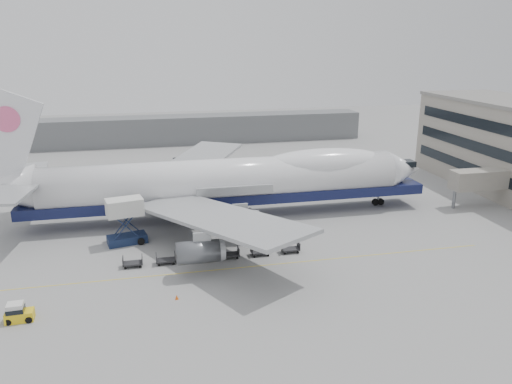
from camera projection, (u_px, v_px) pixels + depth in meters
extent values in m
plane|color=gray|center=(239.00, 247.00, 64.25)|extent=(260.00, 260.00, 0.00)
cube|color=gold|center=(249.00, 267.00, 58.64)|extent=(60.00, 0.15, 0.01)
cube|color=gray|center=(479.00, 179.00, 78.64)|extent=(9.00, 3.00, 3.00)
cylinder|color=slate|center=(454.00, 199.00, 78.69)|extent=(0.50, 0.50, 3.00)
cube|color=slate|center=(150.00, 131.00, 126.55)|extent=(110.00, 8.00, 7.00)
cylinder|color=white|center=(224.00, 180.00, 73.79)|extent=(52.00, 6.40, 6.40)
cube|color=#111740|center=(231.00, 196.00, 74.75)|extent=(60.00, 5.76, 1.50)
cone|color=white|center=(403.00, 170.00, 79.76)|extent=(6.00, 6.40, 6.40)
cone|color=white|center=(1.00, 189.00, 67.34)|extent=(9.00, 6.40, 6.40)
ellipsoid|color=white|center=(324.00, 163.00, 76.49)|extent=(20.67, 5.78, 4.56)
cube|color=white|center=(5.00, 138.00, 65.64)|extent=(10.52, 0.50, 13.56)
cylinder|color=#F45F93|center=(7.00, 119.00, 65.01)|extent=(3.40, 0.30, 3.40)
cube|color=#9EA0A3|center=(218.00, 217.00, 60.01)|extent=(20.35, 26.74, 2.26)
cube|color=#9EA0A3|center=(194.00, 163.00, 86.69)|extent=(20.35, 26.74, 2.26)
cylinder|color=#595B60|center=(176.00, 169.00, 91.12)|extent=(4.80, 2.60, 2.60)
cylinder|color=#595B60|center=(215.00, 180.00, 83.95)|extent=(4.80, 2.60, 2.60)
cylinder|color=#595B60|center=(236.00, 221.00, 65.27)|extent=(4.80, 2.60, 2.60)
cylinder|color=#595B60|center=(198.00, 252.00, 55.63)|extent=(4.80, 2.60, 2.60)
cylinder|color=slate|center=(378.00, 198.00, 80.23)|extent=(0.36, 0.36, 2.50)
cylinder|color=black|center=(378.00, 202.00, 80.44)|extent=(1.10, 0.45, 1.10)
cylinder|color=slate|center=(207.00, 217.00, 71.67)|extent=(0.36, 0.36, 2.50)
cylinder|color=black|center=(208.00, 221.00, 71.88)|extent=(1.10, 0.45, 1.10)
cylinder|color=slate|center=(203.00, 204.00, 77.28)|extent=(0.36, 0.36, 2.50)
cylinder|color=black|center=(203.00, 208.00, 77.48)|extent=(1.10, 0.45, 1.10)
cube|color=#172445|center=(127.00, 239.00, 65.38)|extent=(5.37, 3.39, 1.09)
cube|color=silver|center=(125.00, 207.00, 64.08)|extent=(5.02, 3.50, 2.19)
cube|color=#172445|center=(126.00, 226.00, 63.70)|extent=(3.50, 0.87, 3.93)
cube|color=#172445|center=(126.00, 220.00, 65.75)|extent=(3.50, 0.87, 3.93)
cube|color=slate|center=(125.00, 203.00, 65.57)|extent=(2.59, 1.67, 0.15)
cylinder|color=black|center=(113.00, 244.00, 64.11)|extent=(0.90, 0.35, 0.90)
cylinder|color=black|center=(113.00, 238.00, 65.97)|extent=(0.90, 0.35, 0.90)
cylinder|color=black|center=(141.00, 242.00, 64.85)|extent=(0.90, 0.35, 0.90)
cylinder|color=black|center=(141.00, 236.00, 66.71)|extent=(0.90, 0.35, 0.90)
cube|color=yellow|center=(20.00, 316.00, 47.26)|extent=(2.59, 1.47, 1.00)
cube|color=silver|center=(15.00, 308.00, 46.93)|extent=(1.50, 1.33, 0.91)
cube|color=black|center=(15.00, 310.00, 46.99)|extent=(1.60, 1.42, 0.45)
cylinder|color=black|center=(8.00, 322.00, 46.58)|extent=(0.63, 0.27, 0.63)
cylinder|color=black|center=(11.00, 316.00, 47.68)|extent=(0.63, 0.27, 0.63)
cylinder|color=black|center=(29.00, 320.00, 46.95)|extent=(0.63, 0.27, 0.63)
cylinder|color=black|center=(31.00, 313.00, 48.05)|extent=(0.63, 0.27, 0.63)
cone|color=#E0550B|center=(177.00, 297.00, 51.26)|extent=(0.33, 0.33, 0.51)
cube|color=#E0550B|center=(177.00, 299.00, 51.33)|extent=(0.34, 0.34, 0.03)
cube|color=#2D2D30|center=(133.00, 263.00, 58.57)|extent=(2.30, 1.35, 0.18)
cube|color=#2D2D30|center=(123.00, 261.00, 58.22)|extent=(0.08, 1.35, 0.90)
cube|color=#2D2D30|center=(142.00, 259.00, 58.67)|extent=(0.08, 1.35, 0.90)
cylinder|color=black|center=(125.00, 268.00, 57.96)|extent=(0.30, 0.12, 0.30)
cylinder|color=black|center=(126.00, 264.00, 58.99)|extent=(0.30, 0.12, 0.30)
cylinder|color=black|center=(140.00, 267.00, 58.31)|extent=(0.30, 0.12, 0.30)
cylinder|color=black|center=(140.00, 263.00, 59.34)|extent=(0.30, 0.12, 0.30)
cube|color=#2D2D30|center=(166.00, 260.00, 59.36)|extent=(2.30, 1.35, 0.18)
cube|color=#2D2D30|center=(156.00, 258.00, 59.01)|extent=(0.08, 1.35, 0.90)
cube|color=#2D2D30|center=(175.00, 256.00, 59.47)|extent=(0.08, 1.35, 0.90)
cylinder|color=black|center=(159.00, 265.00, 58.76)|extent=(0.30, 0.12, 0.30)
cylinder|color=black|center=(159.00, 261.00, 59.78)|extent=(0.30, 0.12, 0.30)
cylinder|color=black|center=(174.00, 264.00, 59.11)|extent=(0.30, 0.12, 0.30)
cylinder|color=black|center=(173.00, 260.00, 60.13)|extent=(0.30, 0.12, 0.30)
cube|color=#2D2D30|center=(198.00, 257.00, 60.15)|extent=(2.30, 1.35, 0.18)
cube|color=#2D2D30|center=(189.00, 255.00, 59.80)|extent=(0.08, 1.35, 0.90)
cube|color=#2D2D30|center=(207.00, 253.00, 60.26)|extent=(0.08, 1.35, 0.90)
cylinder|color=black|center=(192.00, 262.00, 59.55)|extent=(0.30, 0.12, 0.30)
cylinder|color=black|center=(191.00, 258.00, 60.57)|extent=(0.30, 0.12, 0.30)
cylinder|color=black|center=(206.00, 261.00, 59.90)|extent=(0.30, 0.12, 0.30)
cylinder|color=black|center=(205.00, 257.00, 60.92)|extent=(0.30, 0.12, 0.30)
cube|color=#2D2D30|center=(230.00, 254.00, 60.94)|extent=(2.30, 1.35, 0.18)
cube|color=#2D2D30|center=(221.00, 252.00, 60.60)|extent=(0.08, 1.35, 0.90)
cube|color=#2D2D30|center=(238.00, 251.00, 61.05)|extent=(0.08, 1.35, 0.90)
cylinder|color=black|center=(223.00, 259.00, 60.34)|extent=(0.30, 0.12, 0.30)
cylinder|color=black|center=(222.00, 256.00, 61.37)|extent=(0.30, 0.12, 0.30)
cylinder|color=black|center=(237.00, 258.00, 60.69)|extent=(0.30, 0.12, 0.30)
cylinder|color=black|center=(236.00, 254.00, 61.71)|extent=(0.30, 0.12, 0.30)
cube|color=#2D2D30|center=(260.00, 252.00, 61.73)|extent=(2.30, 1.35, 0.18)
cube|color=#2D2D30|center=(252.00, 250.00, 61.39)|extent=(0.08, 1.35, 0.90)
cube|color=#2D2D30|center=(269.00, 248.00, 61.84)|extent=(0.08, 1.35, 0.90)
cylinder|color=black|center=(254.00, 256.00, 61.13)|extent=(0.30, 0.12, 0.30)
cylinder|color=black|center=(253.00, 253.00, 62.16)|extent=(0.30, 0.12, 0.30)
cylinder|color=black|center=(268.00, 255.00, 61.48)|extent=(0.30, 0.12, 0.30)
cylinder|color=black|center=(266.00, 252.00, 62.51)|extent=(0.30, 0.12, 0.30)
cube|color=#2D2D30|center=(290.00, 249.00, 62.52)|extent=(2.30, 1.35, 0.18)
cube|color=#2D2D30|center=(282.00, 247.00, 62.18)|extent=(0.08, 1.35, 0.90)
cube|color=#2D2D30|center=(299.00, 245.00, 62.63)|extent=(0.08, 1.35, 0.90)
cylinder|color=black|center=(285.00, 254.00, 61.92)|extent=(0.30, 0.12, 0.30)
cylinder|color=black|center=(282.00, 250.00, 62.95)|extent=(0.30, 0.12, 0.30)
cylinder|color=black|center=(298.00, 252.00, 62.27)|extent=(0.30, 0.12, 0.30)
cylinder|color=black|center=(295.00, 249.00, 63.30)|extent=(0.30, 0.12, 0.30)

